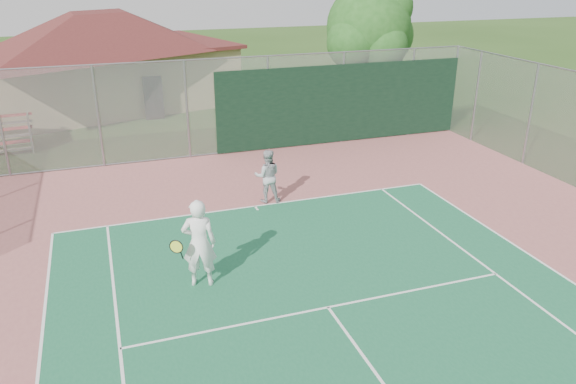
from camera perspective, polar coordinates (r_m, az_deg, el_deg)
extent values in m
cylinder|color=gray|center=(20.35, -27.17, 6.08)|extent=(0.08, 0.08, 3.50)
cylinder|color=gray|center=(20.12, -18.71, 7.20)|extent=(0.08, 0.08, 3.50)
cylinder|color=gray|center=(20.33, -10.21, 8.17)|extent=(0.08, 0.08, 3.50)
cylinder|color=gray|center=(20.98, -2.02, 8.93)|extent=(0.08, 0.08, 3.50)
cylinder|color=gray|center=(22.02, 5.57, 9.47)|extent=(0.08, 0.08, 3.50)
cylinder|color=gray|center=(23.40, 12.39, 9.81)|extent=(0.08, 0.08, 3.50)
cylinder|color=gray|center=(24.48, 16.47, 9.96)|extent=(0.08, 0.08, 3.50)
cylinder|color=gray|center=(20.17, -7.68, 13.28)|extent=(20.00, 0.05, 0.05)
cylinder|color=gray|center=(20.96, -7.20, 3.93)|extent=(20.00, 0.05, 0.05)
cube|color=#999EA0|center=(20.50, -7.43, 8.44)|extent=(20.00, 0.02, 3.50)
cube|color=black|center=(22.02, 5.60, 8.93)|extent=(10.00, 0.04, 3.00)
cylinder|color=gray|center=(23.30, 18.57, 9.13)|extent=(0.08, 0.08, 3.50)
cylinder|color=gray|center=(21.06, 23.40, 7.18)|extent=(0.08, 0.08, 3.50)
cube|color=#999EA0|center=(21.06, 23.40, 7.18)|extent=(0.02, 9.00, 3.50)
cube|color=tan|center=(29.68, -18.01, 11.09)|extent=(12.75, 10.16, 2.79)
cube|color=maroon|center=(29.47, -18.35, 13.83)|extent=(13.32, 10.74, 0.17)
pyramid|color=maroon|center=(29.31, -18.74, 16.97)|extent=(14.03, 11.18, 1.67)
cube|color=black|center=(26.19, -13.49, 9.26)|extent=(0.84, 0.06, 1.95)
cube|color=#B2B5BA|center=(23.73, -24.73, 5.57)|extent=(0.26, 1.93, 1.18)
cylinder|color=#332412|center=(25.66, 7.87, 10.78)|extent=(0.41, 0.41, 3.16)
sphere|color=#1F5119|center=(25.30, 8.17, 16.29)|extent=(3.61, 3.61, 3.61)
sphere|color=#1F5119|center=(26.11, 9.84, 15.37)|extent=(2.48, 2.48, 2.48)
sphere|color=#1F5119|center=(24.56, 6.64, 14.87)|extent=(2.26, 2.26, 2.26)
sphere|color=#1F5119|center=(24.58, 9.66, 14.45)|extent=(2.03, 2.03, 2.03)
sphere|color=#1F5119|center=(25.98, 6.53, 16.01)|extent=(2.26, 2.26, 2.26)
sphere|color=#1F5119|center=(25.35, 9.95, 18.00)|extent=(2.26, 2.26, 2.26)
imported|color=white|center=(12.16, -9.01, -5.23)|extent=(0.83, 0.65, 1.99)
imported|color=#A3A5A8|center=(16.35, -2.10, 1.57)|extent=(0.89, 0.77, 1.59)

